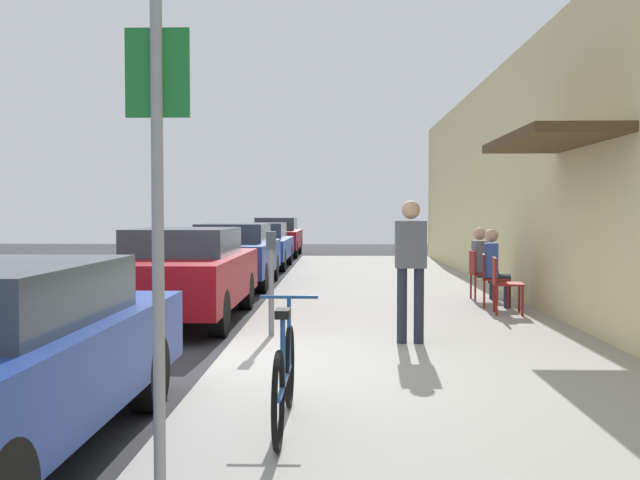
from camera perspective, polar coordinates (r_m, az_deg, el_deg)
The scene contains 16 objects.
ground_plane at distance 7.66m, azimuth -8.42°, elevation -10.45°, with size 60.00×60.00×0.00m, color #2D2D30.
sidewalk_slab at distance 9.55m, azimuth 7.27°, elevation -7.54°, with size 4.50×32.00×0.12m, color #9E9B93.
building_facade at distance 9.96m, azimuth 21.24°, elevation 5.67°, with size 1.40×32.00×4.60m.
parked_car_1 at distance 11.12m, azimuth -10.97°, elevation -2.59°, with size 1.80×4.40×1.43m.
parked_car_2 at distance 16.23m, azimuth -6.99°, elevation -1.08°, with size 1.80×4.40×1.42m.
parked_car_3 at distance 21.49m, azimuth -4.90°, elevation -0.36°, with size 1.80×4.40×1.36m.
parked_car_4 at distance 27.32m, azimuth -3.53°, elevation 0.30°, with size 1.80×4.40×1.48m.
parking_meter at distance 8.94m, azimuth -3.95°, elevation -2.85°, with size 0.12×0.10×1.32m.
street_sign at distance 3.61m, azimuth -12.91°, elevation 1.55°, with size 0.32×0.06×2.60m.
bicycle_0 at distance 5.24m, azimuth -2.87°, elevation -10.99°, with size 0.46×1.71×0.90m.
cafe_chair_0 at distance 11.21m, azimuth 14.50°, elevation -3.24°, with size 0.49×0.49×0.87m.
cafe_chair_1 at distance 12.02m, azimuth 13.61°, elevation -2.86°, with size 0.52×0.52×0.87m.
seated_patron_1 at distance 12.00m, azimuth 13.90°, elevation -1.95°, with size 0.48×0.43×1.29m.
cafe_chair_2 at distance 12.97m, azimuth 12.70°, elevation -2.49°, with size 0.45×0.45×0.87m.
seated_patron_2 at distance 12.97m, azimuth 12.97°, elevation -1.64°, with size 0.43×0.36×1.29m.
pedestrian_standing at distance 8.47m, azimuth 7.31°, elevation -1.57°, with size 0.36×0.22×1.70m.
Camera 1 is at (1.30, -7.36, 1.68)m, focal length 39.77 mm.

